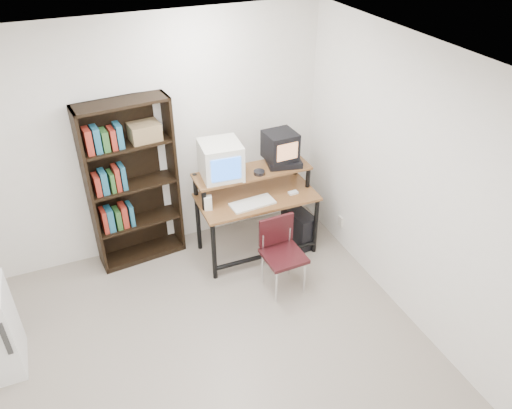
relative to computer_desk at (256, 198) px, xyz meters
name	(u,v)px	position (x,y,z in m)	size (l,w,h in m)	color
floor	(210,370)	(-1.04, -1.42, -0.70)	(4.00, 4.00, 0.01)	#A09485
ceiling	(188,82)	(-1.04, -1.42, 1.90)	(4.00, 4.00, 0.01)	white
back_wall	(142,143)	(-1.04, 0.58, 0.60)	(4.00, 0.01, 2.60)	white
right_wall	(421,197)	(0.96, -1.42, 0.60)	(0.01, 4.00, 2.60)	white
computer_desk	(256,198)	(0.00, 0.00, 0.00)	(1.28, 0.65, 0.98)	brown
crt_monitor	(221,160)	(-0.34, 0.13, 0.47)	(0.44, 0.45, 0.39)	white
vcr	(284,163)	(0.37, 0.09, 0.31)	(0.36, 0.26, 0.08)	black
crt_tv	(280,146)	(0.34, 0.13, 0.51)	(0.34, 0.34, 0.31)	black
cd_spindle	(259,173)	(0.04, 0.00, 0.30)	(0.12, 0.12, 0.05)	#26262B
keyboard	(252,204)	(-0.11, -0.16, 0.04)	(0.47, 0.21, 0.04)	white
mousepad	(291,194)	(0.36, -0.12, 0.03)	(0.22, 0.18, 0.01)	black
mouse	(293,193)	(0.38, -0.14, 0.05)	(0.10, 0.06, 0.03)	white
desk_speaker	(208,203)	(-0.56, -0.06, 0.11)	(0.08, 0.07, 0.17)	white
pc_tower	(298,227)	(0.51, -0.07, -0.49)	(0.20, 0.45, 0.42)	black
school_chair	(281,248)	(0.00, -0.66, -0.21)	(0.41, 0.41, 0.79)	black
bookshelf	(131,182)	(-1.24, 0.44, 0.25)	(0.95, 0.40, 1.85)	black
wall_outlet	(340,221)	(0.94, -0.27, -0.40)	(0.02, 0.08, 0.12)	beige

